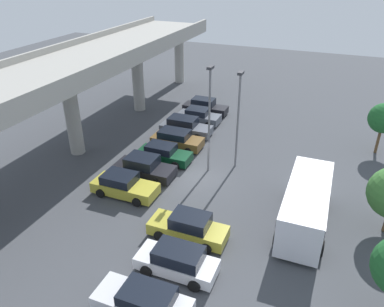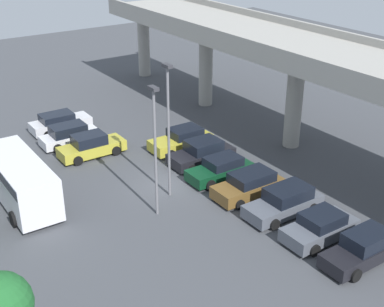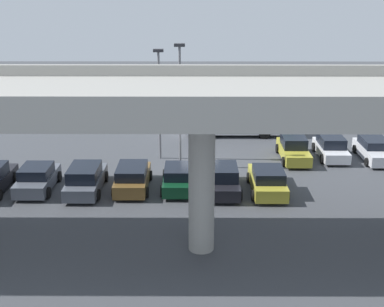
{
  "view_description": "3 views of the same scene",
  "coord_description": "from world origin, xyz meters",
  "views": [
    {
      "loc": [
        -23.19,
        -8.94,
        15.23
      ],
      "look_at": [
        1.97,
        1.14,
        0.87
      ],
      "focal_mm": 35.0,
      "sensor_mm": 36.0,
      "label": 1
    },
    {
      "loc": [
        26.3,
        -15.85,
        16.56
      ],
      "look_at": [
        1.69,
        0.91,
        2.64
      ],
      "focal_mm": 50.0,
      "sensor_mm": 36.0,
      "label": 2
    },
    {
      "loc": [
        0.35,
        34.19,
        12.62
      ],
      "look_at": [
        0.49,
        0.21,
        1.21
      ],
      "focal_mm": 50.0,
      "sensor_mm": 36.0,
      "label": 3
    }
  ],
  "objects": [
    {
      "name": "ground_plane",
      "position": [
        0.0,
        0.0,
        0.0
      ],
      "size": [
        95.25,
        95.25,
        0.0
      ],
      "primitive_type": "plane",
      "color": "#424449"
    },
    {
      "name": "highway_overpass",
      "position": [
        0.0,
        11.09,
        6.81
      ],
      "size": [
        45.67,
        7.45,
        8.33
      ],
      "color": "#9E9B93",
      "rests_on": "ground_plane"
    },
    {
      "name": "parked_car_0",
      "position": [
        -12.57,
        -2.22,
        0.71
      ],
      "size": [
        2.11,
        4.75,
        1.49
      ],
      "rotation": [
        0.0,
        0.0,
        1.57
      ],
      "color": "silver",
      "rests_on": "ground_plane"
    },
    {
      "name": "parked_car_1",
      "position": [
        -9.56,
        -2.63,
        0.76
      ],
      "size": [
        2.03,
        4.43,
        1.6
      ],
      "rotation": [
        0.0,
        0.0,
        1.57
      ],
      "color": "silver",
      "rests_on": "ground_plane"
    },
    {
      "name": "parked_car_2",
      "position": [
        -6.76,
        -2.14,
        0.77
      ],
      "size": [
        2.03,
        4.79,
        1.68
      ],
      "rotation": [
        0.0,
        0.0,
        1.57
      ],
      "color": "gold",
      "rests_on": "ground_plane"
    },
    {
      "name": "parked_car_3",
      "position": [
        -4.12,
        3.95,
        0.74
      ],
      "size": [
        2.19,
        4.71,
        1.58
      ],
      "rotation": [
        0.0,
        0.0,
        -1.57
      ],
      "color": "gold",
      "rests_on": "ground_plane"
    },
    {
      "name": "parked_car_4",
      "position": [
        -1.35,
        3.82,
        0.76
      ],
      "size": [
        2.25,
        4.7,
        1.66
      ],
      "rotation": [
        0.0,
        0.0,
        -1.57
      ],
      "color": "black",
      "rests_on": "ground_plane"
    },
    {
      "name": "parked_car_5",
      "position": [
        1.32,
        3.43,
        0.72
      ],
      "size": [
        2.07,
        4.47,
        1.51
      ],
      "rotation": [
        0.0,
        0.0,
        -1.57
      ],
      "color": "#0C381E",
      "rests_on": "ground_plane"
    },
    {
      "name": "parked_car_6",
      "position": [
        4.16,
        3.5,
        0.75
      ],
      "size": [
        2.17,
        4.55,
        1.57
      ],
      "rotation": [
        0.0,
        0.0,
        -1.57
      ],
      "color": "brown",
      "rests_on": "ground_plane"
    },
    {
      "name": "parked_car_7",
      "position": [
        6.98,
        3.86,
        0.79
      ],
      "size": [
        2.17,
        4.88,
        1.67
      ],
      "rotation": [
        0.0,
        0.0,
        -1.57
      ],
      "color": "#515660",
      "rests_on": "ground_plane"
    },
    {
      "name": "parked_car_8",
      "position": [
        9.99,
        3.64,
        0.73
      ],
      "size": [
        2.17,
        4.34,
        1.55
      ],
      "rotation": [
        0.0,
        0.0,
        -1.57
      ],
      "color": "#515660",
      "rests_on": "ground_plane"
    },
    {
      "name": "parked_car_9",
      "position": [
        12.67,
        3.94,
        0.78
      ],
      "size": [
        1.97,
        4.77,
        1.68
      ],
      "rotation": [
        0.0,
        0.0,
        -1.57
      ],
      "color": "black",
      "rests_on": "ground_plane"
    },
    {
      "name": "shuttle_bus",
      "position": [
        -2.96,
        -8.44,
        1.71
      ],
      "size": [
        7.68,
        2.81,
        2.85
      ],
      "rotation": [
        0.0,
        0.0,
        3.14
      ],
      "color": "silver",
      "rests_on": "ground_plane"
    },
    {
      "name": "lamp_post_near_aisle",
      "position": [
        2.8,
        -2.33,
        4.6
      ],
      "size": [
        0.7,
        0.35,
        7.83
      ],
      "color": "slate",
      "rests_on": "ground_plane"
    },
    {
      "name": "lamp_post_mid_lot",
      "position": [
        1.3,
        -0.52,
        4.9
      ],
      "size": [
        0.7,
        0.35,
        8.42
      ],
      "color": "slate",
      "rests_on": "ground_plane"
    }
  ]
}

